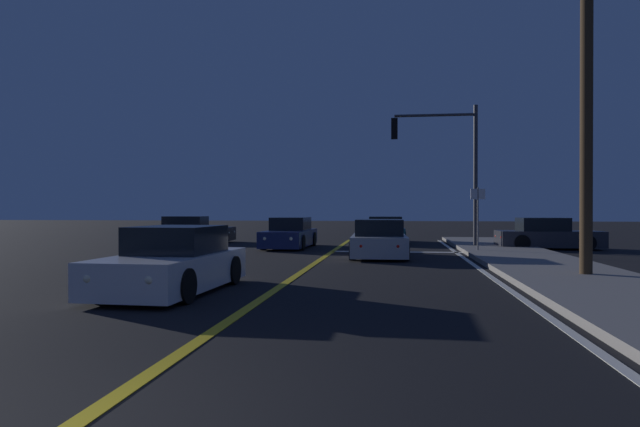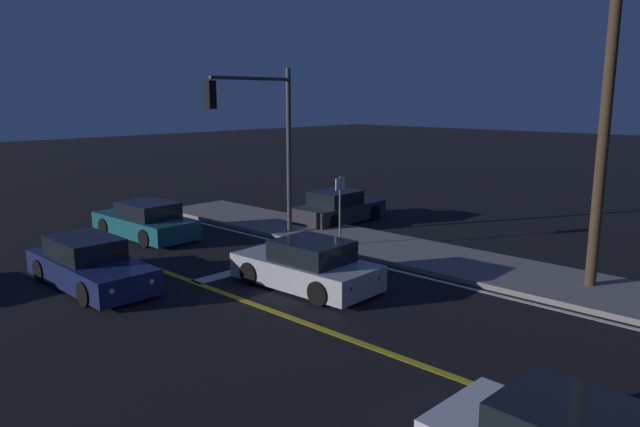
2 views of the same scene
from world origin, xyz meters
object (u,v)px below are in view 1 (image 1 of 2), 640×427
at_px(car_following_oncoming_white, 173,263).
at_px(car_parked_curb_teal, 385,231).
at_px(car_lead_oncoming_charcoal, 547,235).
at_px(street_sign_corner, 478,209).
at_px(car_far_approaching_black, 189,231).
at_px(traffic_signal_near_right, 446,154).
at_px(utility_pole_right, 587,37).
at_px(car_side_waiting_silver, 379,241).
at_px(car_distant_tail_navy, 290,235).

xyz_separation_m(car_following_oncoming_white, car_parked_curb_teal, (4.03, 17.44, 0.00)).
bearing_deg(car_lead_oncoming_charcoal, street_sign_corner, -49.53).
distance_m(car_far_approaching_black, car_parked_curb_teal, 10.07).
height_order(traffic_signal_near_right, utility_pole_right, utility_pole_right).
relative_size(car_parked_curb_teal, car_lead_oncoming_charcoal, 1.09).
xyz_separation_m(car_side_waiting_silver, street_sign_corner, (3.68, 2.05, 1.11)).
xyz_separation_m(car_parked_curb_teal, car_lead_oncoming_charcoal, (6.90, -3.50, -0.00)).
bearing_deg(car_side_waiting_silver, car_distant_tail_navy, 130.27).
height_order(car_side_waiting_silver, car_lead_oncoming_charcoal, same).
distance_m(car_lead_oncoming_charcoal, traffic_signal_near_right, 5.51).
distance_m(traffic_signal_near_right, street_sign_corner, 3.80).
bearing_deg(traffic_signal_near_right, car_far_approaching_black, -13.65).
xyz_separation_m(car_lead_oncoming_charcoal, traffic_signal_near_right, (-4.25, -0.20, 3.51)).
bearing_deg(car_far_approaching_black, street_sign_corner, 64.29).
height_order(car_far_approaching_black, car_parked_curb_teal, same).
bearing_deg(car_lead_oncoming_charcoal, car_distant_tail_navy, -88.77).
relative_size(car_far_approaching_black, car_lead_oncoming_charcoal, 1.04).
bearing_deg(street_sign_corner, traffic_signal_near_right, 108.72).
bearing_deg(street_sign_corner, car_far_approaching_black, 156.68).
bearing_deg(car_parked_curb_teal, car_distant_tail_navy, -136.47).
bearing_deg(car_lead_oncoming_charcoal, car_following_oncoming_white, -39.90).
bearing_deg(car_distant_tail_navy, car_following_oncoming_white, 91.39).
height_order(car_far_approaching_black, utility_pole_right, utility_pole_right).
xyz_separation_m(car_far_approaching_black, street_sign_corner, (13.65, -5.88, 1.11)).
distance_m(car_side_waiting_silver, traffic_signal_near_right, 6.58).
relative_size(car_lead_oncoming_charcoal, street_sign_corner, 1.69).
xyz_separation_m(car_following_oncoming_white, car_side_waiting_silver, (3.95, 8.90, 0.00)).
distance_m(car_far_approaching_black, car_side_waiting_silver, 12.74).
height_order(car_parked_curb_teal, street_sign_corner, street_sign_corner).
distance_m(car_distant_tail_navy, car_parked_curb_teal, 5.80).
distance_m(car_lead_oncoming_charcoal, utility_pole_right, 12.17).
relative_size(car_parked_curb_teal, street_sign_corner, 1.84).
bearing_deg(car_far_approaching_black, car_side_waiting_silver, 49.09).
xyz_separation_m(car_side_waiting_silver, utility_pole_right, (5.08, -5.77, 5.23)).
bearing_deg(street_sign_corner, utility_pole_right, -79.85).
bearing_deg(utility_pole_right, car_far_approaching_black, 137.67).
relative_size(car_side_waiting_silver, car_parked_curb_teal, 0.91).
bearing_deg(car_side_waiting_silver, utility_pole_right, -50.51).
height_order(car_side_waiting_silver, utility_pole_right, utility_pole_right).
bearing_deg(car_side_waiting_silver, traffic_signal_near_right, 58.71).
relative_size(traffic_signal_near_right, utility_pole_right, 0.55).
bearing_deg(car_following_oncoming_white, car_distant_tail_navy, -87.69).
distance_m(car_far_approaching_black, car_distant_tail_navy, 6.87).
bearing_deg(car_side_waiting_silver, car_far_approaching_black, 139.60).
xyz_separation_m(car_far_approaching_black, utility_pole_right, (15.05, -13.71, 5.23)).
height_order(car_distant_tail_navy, car_side_waiting_silver, same).
bearing_deg(car_side_waiting_silver, car_following_oncoming_white, -115.82).
distance_m(car_parked_curb_teal, street_sign_corner, 7.51).
relative_size(car_parked_curb_teal, utility_pole_right, 0.42).
height_order(car_lead_oncoming_charcoal, utility_pole_right, utility_pole_right).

